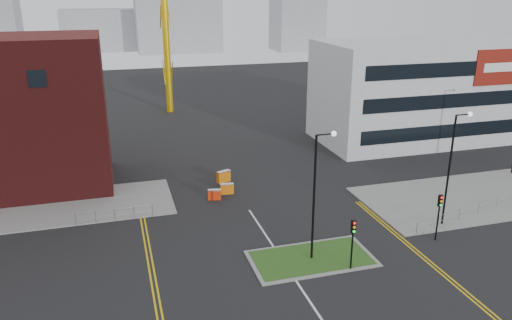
{
  "coord_description": "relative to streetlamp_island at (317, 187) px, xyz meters",
  "views": [
    {
      "loc": [
        -10.3,
        -20.3,
        17.9
      ],
      "look_at": [
        0.16,
        15.52,
        5.0
      ],
      "focal_mm": 35.0,
      "sensor_mm": 36.0,
      "label": 1
    }
  ],
  "objects": [
    {
      "name": "yellow_left_a",
      "position": [
        -11.22,
        2.0,
        -5.41
      ],
      "size": [
        0.12,
        24.0,
        0.01
      ],
      "primitive_type": "cube",
      "color": "gold",
      "rests_on": "ground"
    },
    {
      "name": "railing_right",
      "position": [
        18.28,
        3.5,
        -4.63
      ],
      "size": [
        19.05,
        5.05,
        1.1
      ],
      "color": "gray",
      "rests_on": "ground"
    },
    {
      "name": "yellow_right_a",
      "position": [
        7.28,
        -2.0,
        -5.41
      ],
      "size": [
        0.12,
        20.0,
        0.01
      ],
      "primitive_type": "cube",
      "color": "gold",
      "rests_on": "ground"
    },
    {
      "name": "yellow_right_b",
      "position": [
        7.58,
        -2.0,
        -5.41
      ],
      "size": [
        0.12,
        20.0,
        0.01
      ],
      "primitive_type": "cube",
      "color": "gold",
      "rests_on": "ground"
    },
    {
      "name": "centre_line",
      "position": [
        -2.22,
        -6.0,
        -5.41
      ],
      "size": [
        0.15,
        30.0,
        0.01
      ],
      "primitive_type": "cube",
      "color": "silver",
      "rests_on": "ground"
    },
    {
      "name": "office_block",
      "position": [
        23.79,
        23.97,
        0.59
      ],
      "size": [
        25.0,
        12.2,
        12.0
      ],
      "color": "#B6B9BC",
      "rests_on": "ground"
    },
    {
      "name": "skyline_b",
      "position": [
        7.78,
        122.0,
        2.59
      ],
      "size": [
        24.0,
        12.0,
        16.0
      ],
      "primitive_type": "cube",
      "color": "gray",
      "rests_on": "ground"
    },
    {
      "name": "grass_island",
      "position": [
        -0.22,
        0.0,
        -5.35
      ],
      "size": [
        8.0,
        4.0,
        0.12
      ],
      "primitive_type": "cube",
      "color": "#224316",
      "rests_on": "ground"
    },
    {
      "name": "pavement_right",
      "position": [
        19.78,
        6.0,
        -5.35
      ],
      "size": [
        24.0,
        10.0,
        0.12
      ],
      "primitive_type": "cube",
      "color": "slate",
      "rests_on": "ground"
    },
    {
      "name": "island_kerb",
      "position": [
        -0.22,
        0.0,
        -5.37
      ],
      "size": [
        8.6,
        4.6,
        0.08
      ],
      "primitive_type": "cube",
      "color": "slate",
      "rests_on": "ground"
    },
    {
      "name": "traffic_light_right",
      "position": [
        9.78,
        -0.02,
        -2.85
      ],
      "size": [
        0.28,
        0.33,
        3.65
      ],
      "color": "black",
      "rests_on": "ground"
    },
    {
      "name": "yellow_left_b",
      "position": [
        -10.92,
        2.0,
        -5.41
      ],
      "size": [
        0.12,
        24.0,
        0.01
      ],
      "primitive_type": "cube",
      "color": "gold",
      "rests_on": "ground"
    },
    {
      "name": "skyline_d",
      "position": [
        -10.22,
        132.0,
        0.59
      ],
      "size": [
        30.0,
        12.0,
        12.0
      ],
      "primitive_type": "cube",
      "color": "gray",
      "rests_on": "ground"
    },
    {
      "name": "skyline_c",
      "position": [
        42.78,
        117.0,
        8.59
      ],
      "size": [
        14.0,
        12.0,
        28.0
      ],
      "primitive_type": "cube",
      "color": "gray",
      "rests_on": "ground"
    },
    {
      "name": "barrier_left",
      "position": [
        -3.22,
        13.02,
        -4.87
      ],
      "size": [
        1.23,
        0.51,
        1.01
      ],
      "color": "orange",
      "rests_on": "ground"
    },
    {
      "name": "streetlamp_right_near",
      "position": [
        12.0,
        2.0,
        0.0
      ],
      "size": [
        1.46,
        0.36,
        9.18
      ],
      "color": "black",
      "rests_on": "ground"
    },
    {
      "name": "traffic_light_island",
      "position": [
        1.78,
        -2.02,
        -2.85
      ],
      "size": [
        0.28,
        0.33,
        3.65
      ],
      "color": "black",
      "rests_on": "ground"
    },
    {
      "name": "barrier_right",
      "position": [
        -2.85,
        16.0,
        -4.79
      ],
      "size": [
        1.43,
        0.91,
        1.14
      ],
      "color": "orange",
      "rests_on": "ground"
    },
    {
      "name": "pavement_left",
      "position": [
        -22.22,
        14.0,
        -5.35
      ],
      "size": [
        28.0,
        8.0,
        0.12
      ],
      "primitive_type": "cube",
      "color": "slate",
      "rests_on": "ground"
    },
    {
      "name": "streetlamp_island",
      "position": [
        0.0,
        0.0,
        0.0
      ],
      "size": [
        1.46,
        0.36,
        9.18
      ],
      "color": "black",
      "rests_on": "ground"
    },
    {
      "name": "barrier_mid",
      "position": [
        -4.59,
        12.05,
        -4.89
      ],
      "size": [
        1.2,
        0.61,
        0.96
      ],
      "color": "red",
      "rests_on": "ground"
    },
    {
      "name": "railing_left",
      "position": [
        -13.22,
        10.0,
        -4.67
      ],
      "size": [
        6.05,
        0.05,
        1.1
      ],
      "color": "gray",
      "rests_on": "ground"
    }
  ]
}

